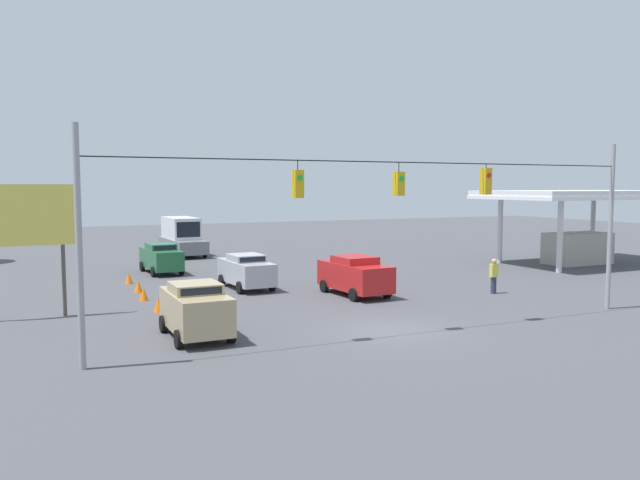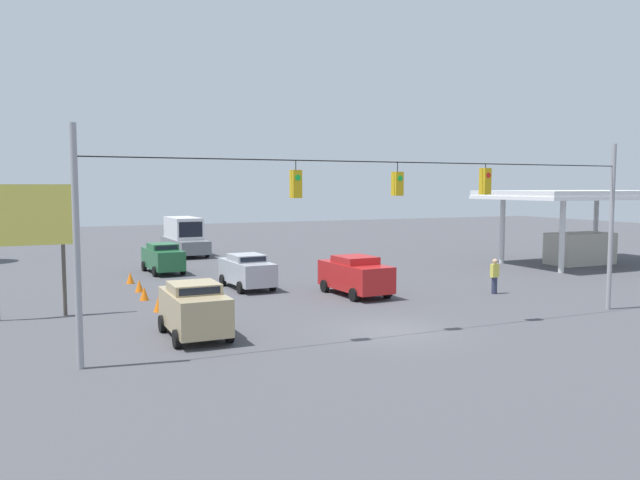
{
  "view_description": "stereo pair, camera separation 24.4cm",
  "coord_description": "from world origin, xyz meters",
  "px_view_note": "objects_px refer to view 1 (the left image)",
  "views": [
    {
      "loc": [
        12.23,
        19.9,
        5.45
      ],
      "look_at": [
        0.03,
        -6.36,
        2.96
      ],
      "focal_mm": 35.0,
      "sensor_mm": 36.0,
      "label": 1
    },
    {
      "loc": [
        12.0,
        20.0,
        5.45
      ],
      "look_at": [
        0.03,
        -6.36,
        2.96
      ],
      "focal_mm": 35.0,
      "sensor_mm": 36.0,
      "label": 2
    }
  ],
  "objects_px": {
    "traffic_cone_fifth": "(129,278)",
    "box_truck_grey_withflow_deep": "(182,237)",
    "sedan_green_withflow_far": "(161,258)",
    "traffic_cone_nearest": "(167,316)",
    "traffic_cone_third": "(144,294)",
    "traffic_cone_fourth": "(138,286)",
    "roadside_billboard": "(28,224)",
    "pedestrian": "(494,276)",
    "traffic_cone_second": "(159,305)",
    "sedan_red_crossing_near": "(355,275)",
    "sedan_tan_parked_shoulder": "(196,309)",
    "sedan_silver_withflow_mid": "(246,271)",
    "overhead_signal_span": "(399,214)",
    "gas_station": "(579,210)"
  },
  "relations": [
    {
      "from": "traffic_cone_nearest",
      "to": "traffic_cone_third",
      "type": "bearing_deg",
      "value": -90.22
    },
    {
      "from": "sedan_silver_withflow_mid",
      "to": "overhead_signal_span",
      "type": "bearing_deg",
      "value": 99.19
    },
    {
      "from": "traffic_cone_fourth",
      "to": "sedan_silver_withflow_mid",
      "type": "bearing_deg",
      "value": 167.31
    },
    {
      "from": "sedan_red_crossing_near",
      "to": "sedan_silver_withflow_mid",
      "type": "xyz_separation_m",
      "value": [
        4.32,
        -4.21,
        -0.06
      ]
    },
    {
      "from": "traffic_cone_nearest",
      "to": "gas_station",
      "type": "height_order",
      "value": "gas_station"
    },
    {
      "from": "traffic_cone_fifth",
      "to": "gas_station",
      "type": "xyz_separation_m",
      "value": [
        -30.01,
        3.93,
        3.45
      ]
    },
    {
      "from": "overhead_signal_span",
      "to": "traffic_cone_nearest",
      "type": "xyz_separation_m",
      "value": [
        7.53,
        -5.12,
        -4.09
      ]
    },
    {
      "from": "overhead_signal_span",
      "to": "pedestrian",
      "type": "distance_m",
      "value": 11.02
    },
    {
      "from": "traffic_cone_third",
      "to": "traffic_cone_fifth",
      "type": "relative_size",
      "value": 1.0
    },
    {
      "from": "traffic_cone_fourth",
      "to": "sedan_green_withflow_far",
      "type": "bearing_deg",
      "value": -109.93
    },
    {
      "from": "traffic_cone_fourth",
      "to": "pedestrian",
      "type": "height_order",
      "value": "pedestrian"
    },
    {
      "from": "sedan_silver_withflow_mid",
      "to": "traffic_cone_third",
      "type": "height_order",
      "value": "sedan_silver_withflow_mid"
    },
    {
      "from": "sedan_red_crossing_near",
      "to": "sedan_tan_parked_shoulder",
      "type": "distance_m",
      "value": 10.8
    },
    {
      "from": "gas_station",
      "to": "roadside_billboard",
      "type": "xyz_separation_m",
      "value": [
        34.98,
        3.96,
        0.16
      ]
    },
    {
      "from": "sedan_green_withflow_far",
      "to": "roadside_billboard",
      "type": "height_order",
      "value": "roadside_billboard"
    },
    {
      "from": "traffic_cone_fifth",
      "to": "box_truck_grey_withflow_deep",
      "type": "bearing_deg",
      "value": -113.77
    },
    {
      "from": "overhead_signal_span",
      "to": "sedan_silver_withflow_mid",
      "type": "distance_m",
      "value": 12.71
    },
    {
      "from": "sedan_tan_parked_shoulder",
      "to": "box_truck_grey_withflow_deep",
      "type": "xyz_separation_m",
      "value": [
        -5.54,
        -27.42,
        0.43
      ]
    },
    {
      "from": "box_truck_grey_withflow_deep",
      "to": "traffic_cone_third",
      "type": "relative_size",
      "value": 10.92
    },
    {
      "from": "box_truck_grey_withflow_deep",
      "to": "gas_station",
      "type": "distance_m",
      "value": 29.81
    },
    {
      "from": "pedestrian",
      "to": "roadside_billboard",
      "type": "bearing_deg",
      "value": -8.56
    },
    {
      "from": "box_truck_grey_withflow_deep",
      "to": "traffic_cone_third",
      "type": "distance_m",
      "value": 20.1
    },
    {
      "from": "sedan_silver_withflow_mid",
      "to": "traffic_cone_fifth",
      "type": "bearing_deg",
      "value": -38.39
    },
    {
      "from": "overhead_signal_span",
      "to": "pedestrian",
      "type": "height_order",
      "value": "overhead_signal_span"
    },
    {
      "from": "sedan_green_withflow_far",
      "to": "traffic_cone_fourth",
      "type": "distance_m",
      "value": 7.19
    },
    {
      "from": "overhead_signal_span",
      "to": "sedan_tan_parked_shoulder",
      "type": "xyz_separation_m",
      "value": [
        7.0,
        -2.49,
        -3.38
      ]
    },
    {
      "from": "traffic_cone_third",
      "to": "traffic_cone_fourth",
      "type": "xyz_separation_m",
      "value": [
        -0.13,
        -2.51,
        0.0
      ]
    },
    {
      "from": "pedestrian",
      "to": "sedan_tan_parked_shoulder",
      "type": "bearing_deg",
      "value": 9.9
    },
    {
      "from": "box_truck_grey_withflow_deep",
      "to": "sedan_green_withflow_far",
      "type": "height_order",
      "value": "box_truck_grey_withflow_deep"
    },
    {
      "from": "box_truck_grey_withflow_deep",
      "to": "gas_station",
      "type": "xyz_separation_m",
      "value": [
        -24.06,
        17.45,
        2.3
      ]
    },
    {
      "from": "traffic_cone_third",
      "to": "traffic_cone_fourth",
      "type": "height_order",
      "value": "same"
    },
    {
      "from": "sedan_red_crossing_near",
      "to": "traffic_cone_third",
      "type": "xyz_separation_m",
      "value": [
        9.88,
        -2.92,
        -0.7
      ]
    },
    {
      "from": "sedan_tan_parked_shoulder",
      "to": "traffic_cone_second",
      "type": "distance_m",
      "value": 5.27
    },
    {
      "from": "sedan_green_withflow_far",
      "to": "traffic_cone_third",
      "type": "xyz_separation_m",
      "value": [
        2.57,
        9.24,
        -0.65
      ]
    },
    {
      "from": "traffic_cone_fifth",
      "to": "sedan_red_crossing_near",
      "type": "bearing_deg",
      "value": 138.88
    },
    {
      "from": "box_truck_grey_withflow_deep",
      "to": "traffic_cone_nearest",
      "type": "xyz_separation_m",
      "value": [
        6.07,
        24.8,
        -1.14
      ]
    },
    {
      "from": "roadside_billboard",
      "to": "pedestrian",
      "type": "distance_m",
      "value": 21.85
    },
    {
      "from": "sedan_silver_withflow_mid",
      "to": "gas_station",
      "type": "xyz_separation_m",
      "value": [
        -24.55,
        -0.4,
        2.81
      ]
    },
    {
      "from": "traffic_cone_second",
      "to": "traffic_cone_fifth",
      "type": "distance_m",
      "value": 8.7
    },
    {
      "from": "sedan_tan_parked_shoulder",
      "to": "traffic_cone_second",
      "type": "height_order",
      "value": "sedan_tan_parked_shoulder"
    },
    {
      "from": "sedan_silver_withflow_mid",
      "to": "sedan_tan_parked_shoulder",
      "type": "height_order",
      "value": "sedan_tan_parked_shoulder"
    },
    {
      "from": "sedan_green_withflow_far",
      "to": "traffic_cone_second",
      "type": "xyz_separation_m",
      "value": [
        2.44,
        12.33,
        -0.65
      ]
    },
    {
      "from": "sedan_green_withflow_far",
      "to": "traffic_cone_nearest",
      "type": "distance_m",
      "value": 15.15
    },
    {
      "from": "traffic_cone_fourth",
      "to": "sedan_red_crossing_near",
      "type": "bearing_deg",
      "value": 150.86
    },
    {
      "from": "sedan_green_withflow_far",
      "to": "traffic_cone_nearest",
      "type": "height_order",
      "value": "sedan_green_withflow_far"
    },
    {
      "from": "box_truck_grey_withflow_deep",
      "to": "traffic_cone_nearest",
      "type": "height_order",
      "value": "box_truck_grey_withflow_deep"
    },
    {
      "from": "sedan_red_crossing_near",
      "to": "traffic_cone_fifth",
      "type": "xyz_separation_m",
      "value": [
        9.78,
        -8.54,
        -0.7
      ]
    },
    {
      "from": "overhead_signal_span",
      "to": "sedan_silver_withflow_mid",
      "type": "relative_size",
      "value": 5.02
    },
    {
      "from": "overhead_signal_span",
      "to": "gas_station",
      "type": "distance_m",
      "value": 25.82
    },
    {
      "from": "sedan_tan_parked_shoulder",
      "to": "traffic_cone_third",
      "type": "bearing_deg",
      "value": -86.48
    }
  ]
}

